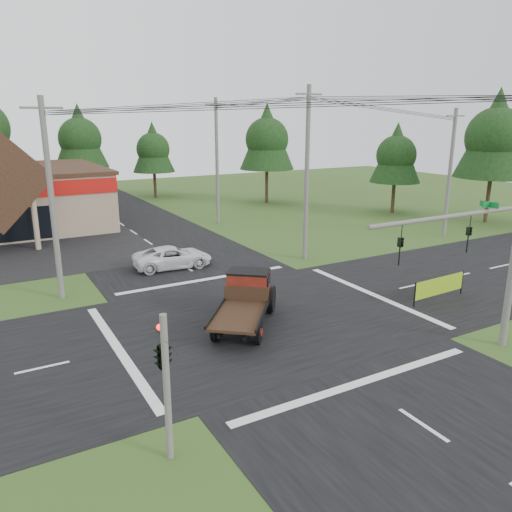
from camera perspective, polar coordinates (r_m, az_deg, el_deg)
ground at (r=24.38m, az=0.87°, el=-7.23°), size 120.00×120.00×0.00m
road_ns at (r=24.37m, az=0.87°, el=-7.20°), size 12.00×120.00×0.02m
road_ew at (r=24.37m, az=0.87°, el=-7.20°), size 120.00×12.00×0.02m
traffic_signal_mast at (r=21.51m, az=25.10°, el=0.61°), size 8.12×0.24×7.00m
traffic_signal_corner at (r=13.97m, az=-10.66°, el=-9.66°), size 0.53×2.48×4.40m
utility_pole_nw at (r=27.89m, az=-22.33°, el=6.03°), size 2.00×0.30×10.50m
utility_pole_ne at (r=33.75m, az=5.83°, el=9.40°), size 2.00×0.30×11.50m
utility_pole_far at (r=43.40m, az=21.28°, el=8.90°), size 2.00×0.30×10.20m
utility_pole_n at (r=45.86m, az=-4.49°, el=10.81°), size 2.00×0.30×11.20m
tree_row_d at (r=62.47m, az=-19.50°, el=12.72°), size 6.16×6.16×11.11m
tree_row_e at (r=62.57m, az=-11.69°, el=12.04°), size 5.04×5.04×9.09m
tree_side_ne at (r=57.52m, az=1.26°, el=13.41°), size 6.16×6.16×11.11m
tree_side_e_near at (r=53.00m, az=15.75°, el=11.23°), size 5.04×5.04×9.09m
tree_side_e_far at (r=50.80m, az=25.73°, el=12.44°), size 6.72×6.72×12.12m
antique_flatbed_truck at (r=23.09m, az=-1.38°, el=-5.30°), size 5.40×5.90×2.43m
roadside_banner at (r=28.32m, az=20.20°, el=-3.49°), size 3.90×0.29×1.33m
white_pickup at (r=32.85m, az=-9.51°, el=-0.12°), size 5.23×2.74×1.41m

